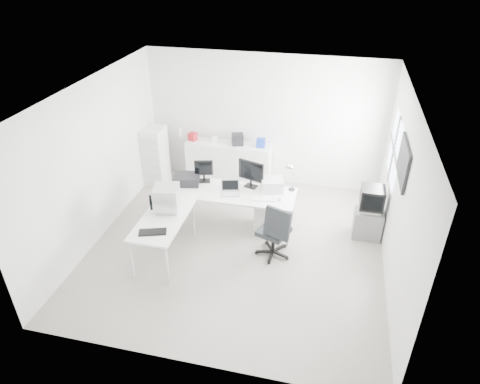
% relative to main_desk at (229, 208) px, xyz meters
% --- Properties ---
extents(floor, '(5.00, 5.00, 0.01)m').
position_rel_main_desk_xyz_m(floor, '(0.29, -0.59, -0.38)').
color(floor, '#AFA89D').
rests_on(floor, ground).
extents(ceiling, '(5.00, 5.00, 0.01)m').
position_rel_main_desk_xyz_m(ceiling, '(0.29, -0.59, 2.42)').
color(ceiling, white).
rests_on(ceiling, back_wall).
extents(back_wall, '(5.00, 0.02, 2.80)m').
position_rel_main_desk_xyz_m(back_wall, '(0.29, 1.91, 1.02)').
color(back_wall, silver).
rests_on(back_wall, floor).
extents(left_wall, '(0.02, 5.00, 2.80)m').
position_rel_main_desk_xyz_m(left_wall, '(-2.21, -0.59, 1.02)').
color(left_wall, silver).
rests_on(left_wall, floor).
extents(right_wall, '(0.02, 5.00, 2.80)m').
position_rel_main_desk_xyz_m(right_wall, '(2.79, -0.59, 1.02)').
color(right_wall, silver).
rests_on(right_wall, floor).
extents(window, '(0.02, 1.20, 1.10)m').
position_rel_main_desk_xyz_m(window, '(2.77, 0.61, 1.23)').
color(window, white).
rests_on(window, right_wall).
extents(wall_picture, '(0.04, 0.90, 0.60)m').
position_rel_main_desk_xyz_m(wall_picture, '(2.76, -0.49, 1.52)').
color(wall_picture, black).
rests_on(wall_picture, right_wall).
extents(main_desk, '(2.40, 0.80, 0.75)m').
position_rel_main_desk_xyz_m(main_desk, '(0.00, 0.00, 0.00)').
color(main_desk, silver).
rests_on(main_desk, floor).
extents(side_desk, '(0.70, 1.40, 0.75)m').
position_rel_main_desk_xyz_m(side_desk, '(-0.85, -1.10, 0.00)').
color(side_desk, silver).
rests_on(side_desk, floor).
extents(drawer_pedestal, '(0.40, 0.50, 0.60)m').
position_rel_main_desk_xyz_m(drawer_pedestal, '(0.70, 0.05, -0.08)').
color(drawer_pedestal, silver).
rests_on(drawer_pedestal, floor).
extents(inkjet_printer, '(0.55, 0.46, 0.17)m').
position_rel_main_desk_xyz_m(inkjet_printer, '(-0.85, 0.10, 0.46)').
color(inkjet_printer, black).
rests_on(inkjet_printer, main_desk).
extents(lcd_monitor_small, '(0.38, 0.28, 0.43)m').
position_rel_main_desk_xyz_m(lcd_monitor_small, '(-0.55, 0.25, 0.59)').
color(lcd_monitor_small, black).
rests_on(lcd_monitor_small, main_desk).
extents(lcd_monitor_large, '(0.54, 0.35, 0.52)m').
position_rel_main_desk_xyz_m(lcd_monitor_large, '(0.35, 0.25, 0.64)').
color(lcd_monitor_large, black).
rests_on(lcd_monitor_large, main_desk).
extents(laptop, '(0.42, 0.43, 0.23)m').
position_rel_main_desk_xyz_m(laptop, '(0.05, -0.10, 0.49)').
color(laptop, '#B7B7BA').
rests_on(laptop, main_desk).
extents(white_keyboard, '(0.43, 0.19, 0.02)m').
position_rel_main_desk_xyz_m(white_keyboard, '(0.65, -0.15, 0.38)').
color(white_keyboard, silver).
rests_on(white_keyboard, main_desk).
extents(white_mouse, '(0.07, 0.07, 0.07)m').
position_rel_main_desk_xyz_m(white_mouse, '(0.95, -0.10, 0.41)').
color(white_mouse, silver).
rests_on(white_mouse, main_desk).
extents(laser_printer, '(0.46, 0.42, 0.22)m').
position_rel_main_desk_xyz_m(laser_printer, '(0.75, 0.22, 0.49)').
color(laser_printer, beige).
rests_on(laser_printer, main_desk).
extents(desk_lamp, '(0.18, 0.18, 0.44)m').
position_rel_main_desk_xyz_m(desk_lamp, '(1.10, 0.30, 0.60)').
color(desk_lamp, silver).
rests_on(desk_lamp, main_desk).
extents(crt_monitor, '(0.43, 0.43, 0.42)m').
position_rel_main_desk_xyz_m(crt_monitor, '(-0.85, -0.85, 0.59)').
color(crt_monitor, '#B7B7BA').
rests_on(crt_monitor, side_desk).
extents(black_keyboard, '(0.46, 0.30, 0.03)m').
position_rel_main_desk_xyz_m(black_keyboard, '(-0.85, -1.50, 0.39)').
color(black_keyboard, black).
rests_on(black_keyboard, side_desk).
extents(office_chair, '(0.79, 0.79, 1.06)m').
position_rel_main_desk_xyz_m(office_chair, '(0.94, -0.67, 0.15)').
color(office_chair, '#25282A').
rests_on(office_chair, floor).
extents(tv_cabinet, '(0.50, 0.41, 0.55)m').
position_rel_main_desk_xyz_m(tv_cabinet, '(2.51, 0.24, -0.10)').
color(tv_cabinet, slate).
rests_on(tv_cabinet, floor).
extents(crt_tv, '(0.50, 0.48, 0.45)m').
position_rel_main_desk_xyz_m(crt_tv, '(2.51, 0.24, 0.40)').
color(crt_tv, black).
rests_on(crt_tv, tv_cabinet).
extents(sideboard, '(1.84, 0.46, 0.92)m').
position_rel_main_desk_xyz_m(sideboard, '(-0.44, 1.65, 0.08)').
color(sideboard, silver).
rests_on(sideboard, floor).
extents(clutter_box_a, '(0.21, 0.20, 0.17)m').
position_rel_main_desk_xyz_m(clutter_box_a, '(-1.24, 1.65, 0.63)').
color(clutter_box_a, '#A4171F').
rests_on(clutter_box_a, sideboard).
extents(clutter_box_b, '(0.14, 0.13, 0.13)m').
position_rel_main_desk_xyz_m(clutter_box_b, '(-0.74, 1.65, 0.61)').
color(clutter_box_b, silver).
rests_on(clutter_box_b, sideboard).
extents(clutter_box_c, '(0.29, 0.28, 0.24)m').
position_rel_main_desk_xyz_m(clutter_box_c, '(-0.24, 1.65, 0.66)').
color(clutter_box_c, black).
rests_on(clutter_box_c, sideboard).
extents(clutter_box_d, '(0.19, 0.17, 0.18)m').
position_rel_main_desk_xyz_m(clutter_box_d, '(0.26, 1.65, 0.63)').
color(clutter_box_d, '#16319E').
rests_on(clutter_box_d, sideboard).
extents(clutter_bottle, '(0.07, 0.07, 0.22)m').
position_rel_main_desk_xyz_m(clutter_bottle, '(-1.54, 1.69, 0.65)').
color(clutter_bottle, silver).
rests_on(clutter_bottle, sideboard).
extents(filing_cabinet, '(0.44, 0.53, 1.27)m').
position_rel_main_desk_xyz_m(filing_cabinet, '(-1.99, 1.28, 0.26)').
color(filing_cabinet, silver).
rests_on(filing_cabinet, floor).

